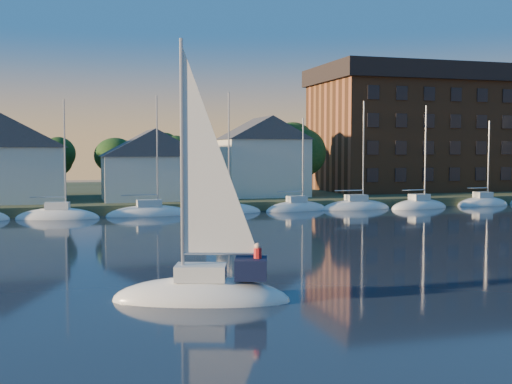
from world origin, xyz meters
name	(u,v)px	position (x,y,z in m)	size (l,w,h in m)	color
shoreline_land	(178,196)	(0.00, 75.00, 0.00)	(160.00, 50.00, 2.00)	#394126
wooden_dock	(212,211)	(0.00, 52.00, 0.00)	(120.00, 3.00, 1.00)	brown
clubhouse_west	(4,157)	(-22.00, 58.00, 5.93)	(13.65, 9.45, 9.64)	silver
clubhouse_centre	(152,164)	(-6.00, 57.00, 5.13)	(11.55, 8.40, 8.08)	silver
clubhouse_east	(263,156)	(8.00, 59.00, 6.00)	(10.50, 8.40, 9.80)	silver
condo_block	(423,129)	(34.00, 64.95, 9.79)	(31.00, 17.00, 17.40)	brown
tree_line	(209,146)	(2.00, 63.00, 7.18)	(93.40, 5.40, 8.90)	#342417
moored_fleet	(254,211)	(4.00, 49.00, 0.10)	(95.50, 2.40, 12.05)	white
hero_sailboat	(204,289)	(-9.51, 10.57, 0.55)	(8.40, 4.89, 12.71)	white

